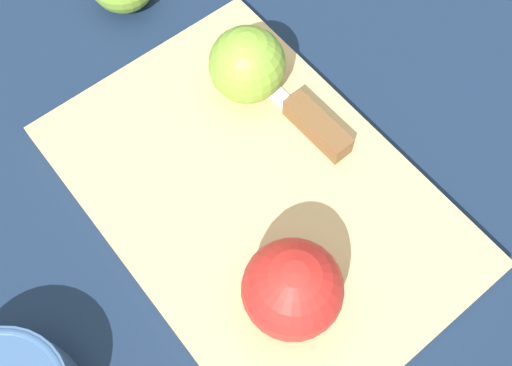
# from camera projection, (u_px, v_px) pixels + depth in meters

# --- Properties ---
(ground_plane) EXTENTS (4.00, 4.00, 0.00)m
(ground_plane) POSITION_uv_depth(u_px,v_px,m) (256.00, 199.00, 0.60)
(ground_plane) COLOR #14233D
(cutting_board) EXTENTS (0.42, 0.29, 0.02)m
(cutting_board) POSITION_uv_depth(u_px,v_px,m) (256.00, 196.00, 0.59)
(cutting_board) COLOR tan
(cutting_board) RESTS_ON ground_plane
(apple_half_left) EXTENTS (0.09, 0.09, 0.09)m
(apple_half_left) POSITION_uv_depth(u_px,v_px,m) (292.00, 289.00, 0.50)
(apple_half_left) COLOR red
(apple_half_left) RESTS_ON cutting_board
(apple_half_right) EXTENTS (0.08, 0.08, 0.08)m
(apple_half_right) POSITION_uv_depth(u_px,v_px,m) (247.00, 65.00, 0.60)
(apple_half_right) COLOR olive
(apple_half_right) RESTS_ON cutting_board
(knife) EXTENTS (0.19, 0.03, 0.02)m
(knife) POSITION_uv_depth(u_px,v_px,m) (311.00, 121.00, 0.61)
(knife) COLOR silver
(knife) RESTS_ON cutting_board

